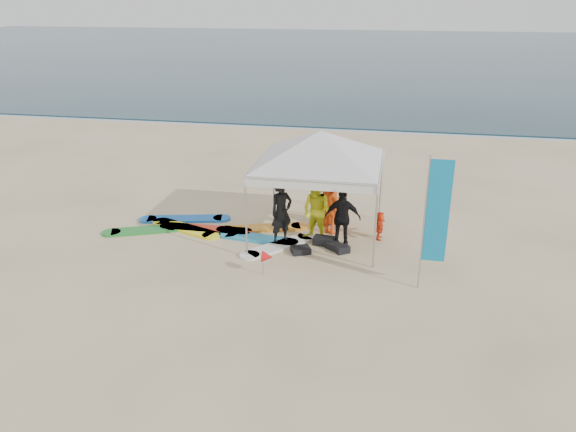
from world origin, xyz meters
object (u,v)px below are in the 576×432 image
(surfboard_spread, at_px, (217,231))
(person_orange_a, at_px, (332,205))
(marker_pennant, at_px, (268,257))
(person_black_b, at_px, (343,218))
(person_orange_b, at_px, (330,195))
(feather_flag, at_px, (436,213))
(person_black_a, at_px, (281,212))
(person_yellow, at_px, (317,211))
(canopy_tent, at_px, (320,131))
(person_seated, at_px, (380,226))

(surfboard_spread, bearing_deg, person_orange_a, 10.25)
(person_orange_a, relative_size, surfboard_spread, 0.29)
(surfboard_spread, bearing_deg, marker_pennant, -48.49)
(person_orange_a, distance_m, person_black_b, 0.98)
(person_black_b, xyz_separation_m, person_orange_b, (-0.55, 1.52, 0.11))
(person_orange_b, bearing_deg, feather_flag, 104.17)
(surfboard_spread, bearing_deg, person_orange_b, 21.16)
(person_black_a, bearing_deg, person_yellow, -27.27)
(person_yellow, relative_size, marker_pennant, 2.83)
(person_black_b, height_order, person_orange_b, person_orange_b)
(person_black_a, distance_m, person_yellow, 0.98)
(person_black_a, bearing_deg, surfboard_spread, 125.99)
(person_orange_b, xyz_separation_m, feather_flag, (2.83, -3.55, 0.98))
(person_black_a, relative_size, person_orange_b, 0.95)
(person_black_b, relative_size, feather_flag, 0.52)
(person_orange_b, relative_size, feather_flag, 0.58)
(canopy_tent, bearing_deg, surfboard_spread, -175.71)
(person_yellow, distance_m, surfboard_spread, 3.10)
(marker_pennant, height_order, surfboard_spread, marker_pennant)
(marker_pennant, xyz_separation_m, surfboard_spread, (-2.10, 2.37, -0.46))
(person_yellow, distance_m, person_orange_b, 1.33)
(person_seated, distance_m, surfboard_spread, 4.76)
(person_seated, bearing_deg, person_black_a, 108.55)
(feather_flag, height_order, marker_pennant, feather_flag)
(person_seated, relative_size, feather_flag, 0.25)
(person_orange_a, xyz_separation_m, surfboard_spread, (-3.31, -0.60, -0.83))
(person_black_a, relative_size, surfboard_spread, 0.30)
(person_black_a, relative_size, person_black_b, 1.07)
(person_orange_b, xyz_separation_m, surfboard_spread, (-3.18, -1.23, -0.92))
(person_seated, xyz_separation_m, surfboard_spread, (-4.72, -0.40, -0.38))
(person_yellow, height_order, surfboard_spread, person_yellow)
(person_orange_a, bearing_deg, person_seated, -160.89)
(person_yellow, relative_size, person_orange_b, 0.95)
(person_orange_a, bearing_deg, person_orange_b, -50.69)
(person_orange_a, height_order, surfboard_spread, person_orange_a)
(person_black_a, xyz_separation_m, person_orange_b, (1.14, 1.60, 0.04))
(person_orange_a, bearing_deg, canopy_tent, 75.76)
(person_yellow, bearing_deg, person_orange_b, 106.34)
(person_orange_b, distance_m, person_seated, 1.83)
(person_orange_a, height_order, person_black_b, person_orange_a)
(person_black_a, height_order, person_black_b, person_black_a)
(canopy_tent, relative_size, marker_pennant, 7.40)
(person_yellow, bearing_deg, canopy_tent, 113.10)
(person_black_a, relative_size, feather_flag, 0.55)
(person_orange_b, distance_m, marker_pennant, 3.78)
(person_seated, distance_m, marker_pennant, 3.82)
(person_black_a, bearing_deg, person_orange_b, 10.59)
(person_black_a, xyz_separation_m, person_orange_a, (1.28, 0.97, -0.04))
(person_black_b, distance_m, person_seated, 1.29)
(person_orange_b, bearing_deg, surfboard_spread, -3.24)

